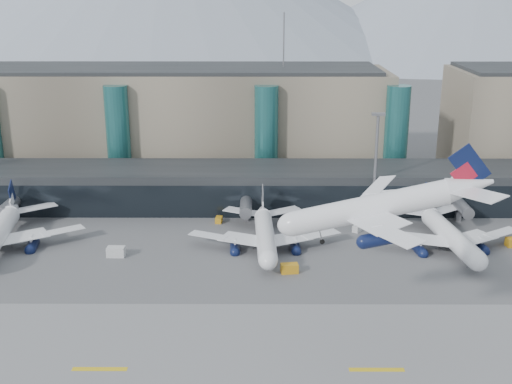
# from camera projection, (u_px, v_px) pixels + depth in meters

# --- Properties ---
(ground) EXTENTS (900.00, 900.00, 0.00)m
(ground) POSITION_uv_depth(u_px,v_px,m) (241.00, 318.00, 106.70)
(ground) COLOR #515154
(ground) RESTS_ON ground
(runway_strip) EXTENTS (400.00, 40.00, 0.04)m
(runway_strip) POSITION_uv_depth(u_px,v_px,m) (238.00, 370.00, 92.41)
(runway_strip) COLOR slate
(runway_strip) RESTS_ON ground
(runway_markings) EXTENTS (128.00, 1.00, 0.02)m
(runway_markings) POSITION_uv_depth(u_px,v_px,m) (238.00, 369.00, 92.40)
(runway_markings) COLOR gold
(runway_markings) RESTS_ON ground
(concourse) EXTENTS (170.00, 27.00, 10.00)m
(concourse) POSITION_uv_depth(u_px,v_px,m) (247.00, 187.00, 160.18)
(concourse) COLOR black
(concourse) RESTS_ON ground
(terminal_main) EXTENTS (130.00, 30.00, 31.00)m
(terminal_main) POSITION_uv_depth(u_px,v_px,m) (163.00, 120.00, 187.83)
(terminal_main) COLOR gray
(terminal_main) RESTS_ON ground
(teal_towers) EXTENTS (116.40, 19.40, 46.00)m
(teal_towers) POSITION_uv_depth(u_px,v_px,m) (192.00, 137.00, 172.99)
(teal_towers) COLOR #226161
(teal_towers) RESTS_ON ground
(lightmast_mid) EXTENTS (3.00, 1.20, 25.60)m
(lightmast_mid) POSITION_uv_depth(u_px,v_px,m) (376.00, 161.00, 147.92)
(lightmast_mid) COLOR slate
(lightmast_mid) RESTS_ON ground
(hero_jet) EXTENTS (30.88, 31.40, 10.14)m
(hero_jet) POSITION_uv_depth(u_px,v_px,m) (391.00, 199.00, 88.60)
(hero_jet) COLOR white
(hero_jet) RESTS_ON ground
(jet_parked_left) EXTENTS (36.36, 36.46, 11.82)m
(jet_parked_left) POSITION_uv_depth(u_px,v_px,m) (0.00, 224.00, 136.47)
(jet_parked_left) COLOR white
(jet_parked_left) RESTS_ON ground
(jet_parked_mid) EXTENTS (34.14, 33.18, 11.00)m
(jet_parked_mid) POSITION_uv_depth(u_px,v_px,m) (265.00, 226.00, 136.27)
(jet_parked_mid) COLOR white
(jet_parked_mid) RESTS_ON ground
(jet_parked_right) EXTENTS (35.22, 34.98, 11.40)m
(jet_parked_right) POSITION_uv_depth(u_px,v_px,m) (445.00, 226.00, 136.12)
(jet_parked_right) COLOR white
(jet_parked_right) RESTS_ON ground
(veh_a) EXTENTS (3.69, 2.15, 2.04)m
(veh_a) POSITION_uv_depth(u_px,v_px,m) (116.00, 252.00, 131.07)
(veh_a) COLOR silver
(veh_a) RESTS_ON ground
(veh_b) EXTENTS (1.68, 2.48, 1.35)m
(veh_b) POSITION_uv_depth(u_px,v_px,m) (219.00, 220.00, 150.12)
(veh_b) COLOR #C58717
(veh_b) RESTS_ON ground
(veh_d) EXTENTS (2.70, 2.96, 1.51)m
(veh_d) POSITION_uv_depth(u_px,v_px,m) (358.00, 228.00, 144.65)
(veh_d) COLOR silver
(veh_d) RESTS_ON ground
(veh_g) EXTENTS (1.98, 2.84, 1.52)m
(veh_g) POSITION_uv_depth(u_px,v_px,m) (416.00, 239.00, 138.59)
(veh_g) COLOR silver
(veh_g) RESTS_ON ground
(veh_h) EXTENTS (3.53, 2.19, 1.84)m
(veh_h) POSITION_uv_depth(u_px,v_px,m) (289.00, 268.00, 123.53)
(veh_h) COLOR #C58717
(veh_h) RESTS_ON ground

